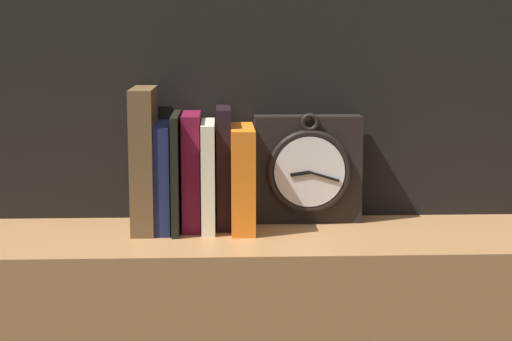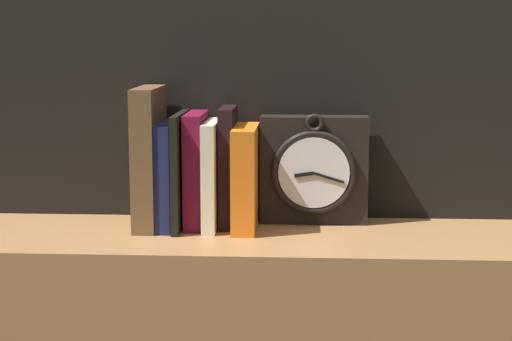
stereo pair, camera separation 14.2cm
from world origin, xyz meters
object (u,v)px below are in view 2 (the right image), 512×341
book_slot0_brown (149,157)px  book_slot1_navy (168,175)px  clock (314,170)px  book_slot4_cream (212,174)px  book_slot3_maroon (196,170)px  book_slot2_black (180,170)px  book_slot5_black (228,167)px  book_slot6_orange (246,177)px

book_slot0_brown → book_slot1_navy: bearing=3.4°
clock → book_slot4_cream: 0.18m
clock → book_slot3_maroon: (-0.21, -0.03, 0.00)m
book_slot2_black → book_slot1_navy: bearing=167.8°
clock → book_slot0_brown: bearing=-171.2°
book_slot4_cream → book_slot0_brown: bearing=-178.9°
book_slot2_black → book_slot4_cream: bearing=5.1°
clock → book_slot5_black: book_slot5_black is taller
book_slot2_black → book_slot5_black: (0.08, 0.02, 0.00)m
clock → book_slot5_black: 0.15m
book_slot1_navy → book_slot3_maroon: size_ratio=0.92×
book_slot1_navy → book_slot2_black: 0.02m
book_slot2_black → book_slot3_maroon: same height
book_slot0_brown → book_slot5_black: bearing=7.6°
book_slot0_brown → book_slot6_orange: 0.17m
clock → book_slot4_cream: clock is taller
clock → book_slot1_navy: bearing=-170.6°
book_slot1_navy → book_slot5_black: book_slot5_black is taller
book_slot5_black → book_slot2_black: bearing=-165.5°
book_slot1_navy → book_slot2_black: (0.02, -0.00, 0.01)m
book_slot2_black → book_slot6_orange: size_ratio=1.13×
book_slot1_navy → book_slot2_black: book_slot2_black is taller
book_slot3_maroon → clock: bearing=9.3°
book_slot0_brown → book_slot5_black: book_slot0_brown is taller
book_slot2_black → book_slot3_maroon: size_ratio=1.00×
book_slot0_brown → book_slot1_navy: book_slot0_brown is taller
clock → book_slot0_brown: (-0.29, -0.04, 0.03)m
book_slot3_maroon → book_slot4_cream: 0.03m
clock → book_slot1_navy: (-0.25, -0.04, -0.00)m
book_slot1_navy → book_slot3_maroon: bearing=10.0°
book_slot0_brown → book_slot3_maroon: 0.08m
book_slot0_brown → book_slot3_maroon: bearing=7.4°
book_slot1_navy → book_slot4_cream: 0.08m
book_slot2_black → book_slot3_maroon: (0.03, 0.01, -0.00)m
book_slot4_cream → book_slot5_black: (0.03, 0.02, 0.01)m
book_slot1_navy → book_slot6_orange: 0.14m
book_slot2_black → book_slot0_brown: bearing=177.0°
book_slot3_maroon → book_slot6_orange: bearing=-8.5°
book_slot1_navy → book_slot5_black: bearing=8.9°
book_slot1_navy → book_slot6_orange: size_ratio=1.03×
clock → book_slot1_navy: size_ratio=1.09×
book_slot4_cream → book_slot5_black: book_slot5_black is taller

